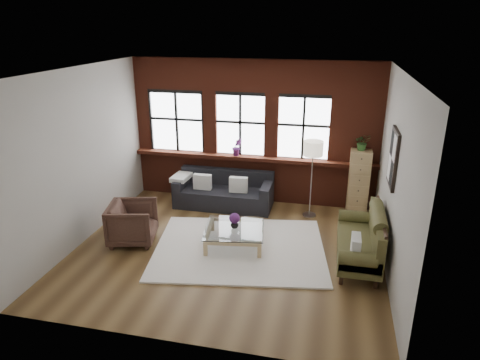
% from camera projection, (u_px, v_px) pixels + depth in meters
% --- Properties ---
extents(floor, '(5.50, 5.50, 0.00)m').
position_uv_depth(floor, '(228.00, 249.00, 7.86)').
color(floor, '#52391E').
rests_on(floor, ground).
extents(ceiling, '(5.50, 5.50, 0.00)m').
position_uv_depth(ceiling, '(226.00, 71.00, 6.74)').
color(ceiling, white).
rests_on(ceiling, ground).
extents(wall_back, '(5.50, 0.00, 5.50)m').
position_uv_depth(wall_back, '(254.00, 132.00, 9.59)').
color(wall_back, '#A7A49B').
rests_on(wall_back, ground).
extents(wall_front, '(5.50, 0.00, 5.50)m').
position_uv_depth(wall_front, '(174.00, 233.00, 5.01)').
color(wall_front, '#A7A49B').
rests_on(wall_front, ground).
extents(wall_left, '(0.00, 5.00, 5.00)m').
position_uv_depth(wall_left, '(82.00, 156.00, 7.86)').
color(wall_left, '#A7A49B').
rests_on(wall_left, ground).
extents(wall_right, '(0.00, 5.00, 5.00)m').
position_uv_depth(wall_right, '(396.00, 179.00, 6.74)').
color(wall_right, '#A7A49B').
rests_on(wall_right, ground).
extents(brick_backwall, '(5.50, 0.12, 3.20)m').
position_uv_depth(brick_backwall, '(254.00, 133.00, 9.53)').
color(brick_backwall, maroon).
rests_on(brick_backwall, floor).
extents(sill_ledge, '(5.50, 0.30, 0.08)m').
position_uv_depth(sill_ledge, '(252.00, 158.00, 9.64)').
color(sill_ledge, maroon).
rests_on(sill_ledge, brick_backwall).
extents(window_left, '(1.38, 0.10, 1.50)m').
position_uv_depth(window_left, '(177.00, 122.00, 9.85)').
color(window_left, black).
rests_on(window_left, brick_backwall).
extents(window_mid, '(1.38, 0.10, 1.50)m').
position_uv_depth(window_mid, '(240.00, 125.00, 9.55)').
color(window_mid, black).
rests_on(window_mid, brick_backwall).
extents(window_right, '(1.38, 0.10, 1.50)m').
position_uv_depth(window_right, '(303.00, 129.00, 9.26)').
color(window_right, black).
rests_on(window_right, brick_backwall).
extents(wall_poster, '(0.05, 0.74, 0.94)m').
position_uv_depth(wall_poster, '(393.00, 158.00, 6.93)').
color(wall_poster, black).
rests_on(wall_poster, wall_right).
extents(shag_rug, '(3.41, 2.86, 0.03)m').
position_uv_depth(shag_rug, '(240.00, 248.00, 7.87)').
color(shag_rug, silver).
rests_on(shag_rug, floor).
extents(dark_sofa, '(2.16, 0.87, 0.78)m').
position_uv_depth(dark_sofa, '(224.00, 190.00, 9.57)').
color(dark_sofa, black).
rests_on(dark_sofa, floor).
extents(pillow_a, '(0.40, 0.14, 0.34)m').
position_uv_depth(pillow_a, '(202.00, 182.00, 9.51)').
color(pillow_a, silver).
rests_on(pillow_a, dark_sofa).
extents(pillow_b, '(0.41, 0.16, 0.34)m').
position_uv_depth(pillow_b, '(238.00, 185.00, 9.34)').
color(pillow_b, silver).
rests_on(pillow_b, dark_sofa).
extents(vintage_settee, '(0.79, 1.77, 0.95)m').
position_uv_depth(vintage_settee, '(359.00, 237.00, 7.30)').
color(vintage_settee, '#474421').
rests_on(vintage_settee, floor).
extents(pillow_settee, '(0.14, 0.38, 0.34)m').
position_uv_depth(pillow_settee, '(356.00, 246.00, 6.78)').
color(pillow_settee, silver).
rests_on(pillow_settee, vintage_settee).
extents(armchair, '(1.02, 1.00, 0.77)m').
position_uv_depth(armchair, '(133.00, 223.00, 8.01)').
color(armchair, '#3B251D').
rests_on(armchair, floor).
extents(coffee_table, '(1.22, 1.22, 0.36)m').
position_uv_depth(coffee_table, '(235.00, 236.00, 7.96)').
color(coffee_table, tan).
rests_on(coffee_table, shag_rug).
extents(vase, '(0.19, 0.19, 0.15)m').
position_uv_depth(vase, '(235.00, 224.00, 7.87)').
color(vase, '#B2B2B2').
rests_on(vase, coffee_table).
extents(flowers, '(0.20, 0.20, 0.20)m').
position_uv_depth(flowers, '(234.00, 218.00, 7.83)').
color(flowers, '#5B2469').
rests_on(flowers, vase).
extents(drawer_chest, '(0.43, 0.43, 1.41)m').
position_uv_depth(drawer_chest, '(358.00, 182.00, 9.16)').
color(drawer_chest, tan).
rests_on(drawer_chest, floor).
extents(potted_plant_top, '(0.36, 0.33, 0.35)m').
position_uv_depth(potted_plant_top, '(363.00, 142.00, 8.86)').
color(potted_plant_top, '#2D5923').
rests_on(potted_plant_top, drawer_chest).
extents(floor_lamp, '(0.40, 0.40, 1.80)m').
position_uv_depth(floor_lamp, '(312.00, 176.00, 8.91)').
color(floor_lamp, '#A5A5A8').
rests_on(floor_lamp, floor).
extents(sill_plant, '(0.26, 0.24, 0.40)m').
position_uv_depth(sill_plant, '(237.00, 147.00, 9.60)').
color(sill_plant, '#5B2469').
rests_on(sill_plant, sill_ledge).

